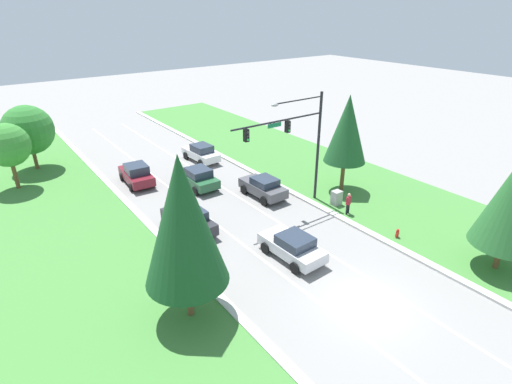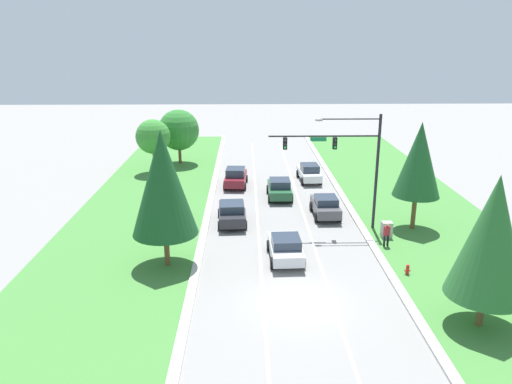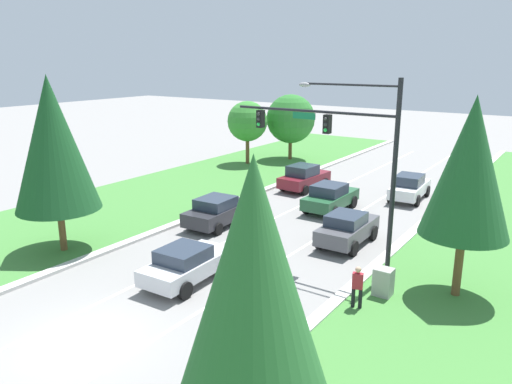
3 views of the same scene
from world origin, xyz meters
The scene contains 22 objects.
ground_plane centered at (0.00, 0.00, 0.00)m, with size 160.00×160.00×0.00m, color gray.
curb_strip_right centered at (5.65, 0.00, 0.07)m, with size 0.50×90.00×0.15m.
curb_strip_left centered at (-5.65, 0.00, 0.07)m, with size 0.50×90.00×0.15m.
grass_verge_right centered at (10.90, 0.00, 0.04)m, with size 10.00×90.00×0.08m.
grass_verge_left centered at (-10.90, 0.00, 0.04)m, with size 10.00×90.00×0.08m.
lane_stripe_inner_left centered at (-1.80, 0.00, 0.00)m, with size 0.14×81.00×0.01m.
lane_stripe_inner_right centered at (1.80, 0.00, 0.00)m, with size 0.14×81.00×0.01m.
traffic_signal_mast centered at (4.30, 10.42, 5.46)m, with size 7.64×0.41×8.24m.
burgundy_sedan centered at (-3.60, 21.33, 0.87)m, with size 2.23×4.35×1.76m.
forest_sedan centered at (0.20, 17.73, 0.86)m, with size 2.09×4.32×1.69m.
white_sedan centered at (3.37, 22.86, 0.85)m, with size 2.12×4.45×1.69m.
charcoal_sedan centered at (-3.71, 11.79, 0.82)m, with size 2.24×4.45×1.63m.
silver_sedan centered at (-0.25, 5.40, 0.80)m, with size 2.19×4.26×1.55m.
graphite_sedan centered at (3.40, 13.06, 0.84)m, with size 2.03×4.15×1.64m.
utility_cabinet centered at (6.90, 8.64, 0.59)m, with size 0.70×0.60×1.17m.
pedestrian centered at (6.47, 7.13, 0.94)m, with size 0.42×0.31×1.69m.
fire_hydrant centered at (6.61, 3.04, 0.34)m, with size 0.34×0.20×0.70m.
conifer_near_right_tree centered at (9.23, 10.26, 5.11)m, with size 3.25×3.25×7.73m.
oak_near_left_tree centered at (-11.83, 26.13, 3.73)m, with size 3.43×3.43×5.45m.
conifer_far_right_tree centered at (8.37, -2.29, 4.59)m, with size 3.63×3.63×7.50m.
oak_far_left_tree centered at (-9.77, 29.90, 3.71)m, with size 4.32×4.32×5.88m.
conifer_mid_left_tree centered at (-7.41, 4.60, 5.19)m, with size 3.85×3.85×8.28m.
Camera 2 is at (-2.68, -22.82, 13.17)m, focal length 35.00 mm.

